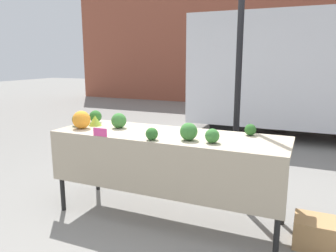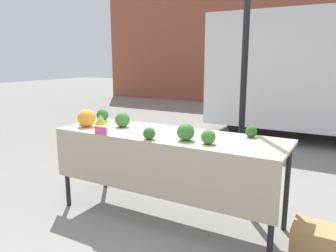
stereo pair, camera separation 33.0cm
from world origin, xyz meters
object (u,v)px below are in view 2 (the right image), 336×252
Objects in this scene: parked_truck at (330,73)px; price_sign at (101,131)px; produce_crate at (319,242)px; orange_cauliflower at (86,118)px.

parked_truck reaches higher than price_sign.
orange_cauliflower is at bearing -176.11° from produce_crate.
orange_cauliflower is at bearing 150.56° from price_sign.
orange_cauliflower is at bearing -113.15° from parked_truck.
parked_truck is 31.84× the size of price_sign.
parked_truck is at bearing 71.66° from price_sign.
orange_cauliflower is 0.44× the size of produce_crate.
price_sign is (-1.70, -5.14, -0.41)m from parked_truck.
price_sign reaches higher than produce_crate.
price_sign is 2.23m from produce_crate.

